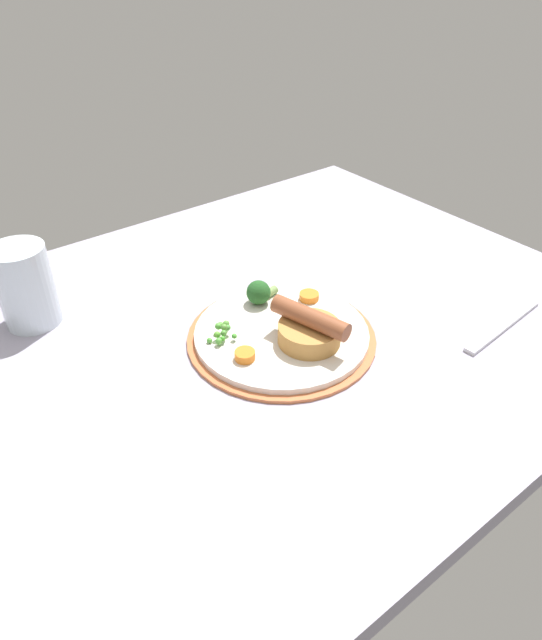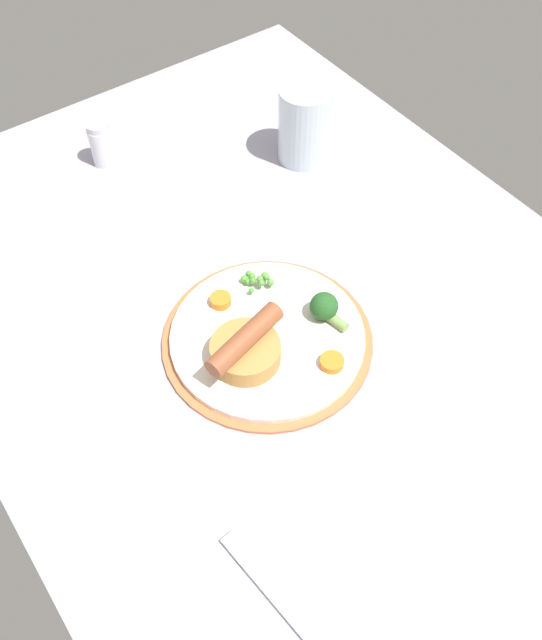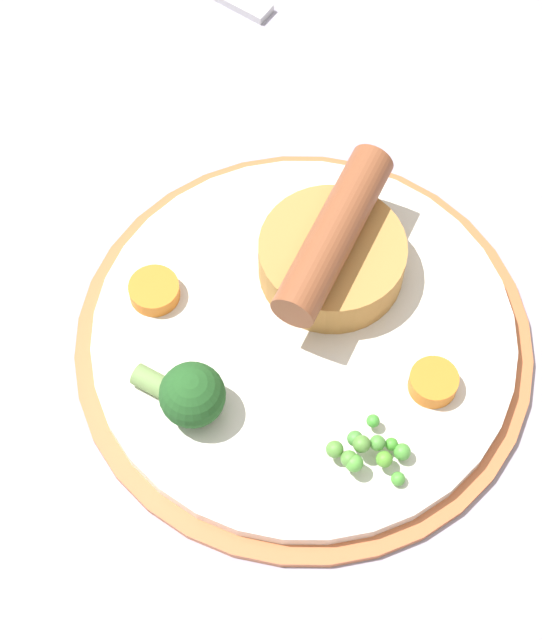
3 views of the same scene
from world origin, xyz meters
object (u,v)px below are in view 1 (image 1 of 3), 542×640
Objects in this scene: carrot_slice_0 at (245,355)px; fork at (503,325)px; dinner_plate at (281,335)px; sausage_pudding at (309,329)px; carrot_slice_3 at (309,296)px; drinking_glass at (25,286)px; pea_pile at (222,331)px; broccoli_floret_near at (259,292)px.

carrot_slice_0 reaches higher than fork.
sausage_pudding is at bearing 108.36° from dinner_plate.
fork is at bearing 131.88° from carrot_slice_3.
carrot_slice_3 is at bearing 147.42° from drinking_glass.
drinking_glass is (27.04, -29.35, 2.49)cm from sausage_pudding.
carrot_slice_0 is 0.92× the size of carrot_slice_3.
drinking_glass reaches higher than pea_pile.
fork is at bearing 141.04° from drinking_glass.
sausage_pudding reaches higher than fork.
broccoli_floret_near is at bearing -31.69° from carrot_slice_3.
broccoli_floret_near is 0.31× the size of fork.
sausage_pudding is 2.07× the size of broccoli_floret_near.
pea_pile reaches higher than carrot_slice_3.
carrot_slice_3 is at bearing -53.07° from fork.
dinner_plate is at bearing -165.87° from carrot_slice_0.
drinking_glass is at bearing -43.91° from fork.
carrot_slice_3 reaches higher than dinner_plate.
pea_pile is (8.69, -7.78, -1.03)cm from sausage_pudding.
pea_pile is 0.36× the size of drinking_glass.
pea_pile is (7.31, -3.61, 1.86)cm from dinner_plate.
carrot_slice_3 is (-6.29, 3.88, -1.18)cm from broccoli_floret_near.
dinner_plate is 9.00× the size of carrot_slice_3.
broccoli_floret_near is (-9.12, -3.89, 0.67)cm from pea_pile.
drinking_glass is (27.47, -17.69, 2.85)cm from broccoli_floret_near.
sausage_pudding reaches higher than pea_pile.
carrot_slice_3 is (-6.72, -7.78, -1.54)cm from sausage_pudding.
carrot_slice_0 is 0.23× the size of drinking_glass.
carrot_slice_3 is (-8.10, -3.61, 1.35)cm from dinner_plate.
broccoli_floret_near is 7.48cm from carrot_slice_3.
broccoli_floret_near reaches higher than pea_pile.
sausage_pudding reaches higher than dinner_plate.
dinner_plate is 4.73× the size of broccoli_floret_near.
broccoli_floret_near is 1.90× the size of carrot_slice_3.
broccoli_floret_near is 0.47× the size of drinking_glass.
pea_pile is 1.47× the size of carrot_slice_3.
dinner_plate is 7.88cm from carrot_slice_0.
pea_pile is 39.98cm from fork.
pea_pile is at bearing 33.51° from sausage_pudding.
carrot_slice_0 is 0.15× the size of fork.
dinner_plate is at bearing 66.03° from broccoli_floret_near.
fork is (-25.38, 13.03, -3.16)cm from sausage_pudding.
sausage_pudding is at bearing 132.65° from drinking_glass.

